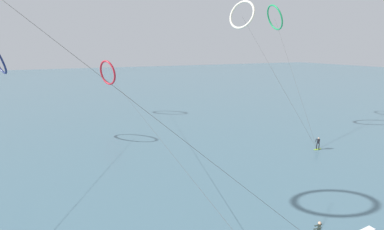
% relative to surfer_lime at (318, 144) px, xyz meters
% --- Properties ---
extents(sea_water, '(400.00, 200.00, 0.08)m').
position_rel_surfer_lime_xyz_m(sea_water, '(-21.11, 79.95, -0.78)').
color(sea_water, slate).
rests_on(sea_water, ground).
extents(surfer_lime, '(1.40, 0.72, 1.70)m').
position_rel_surfer_lime_xyz_m(surfer_lime, '(0.00, 0.00, 0.00)').
color(surfer_lime, '#8CC62D').
rests_on(surfer_lime, ground).
extents(kite_ivory, '(5.96, 15.38, 20.79)m').
position_rel_surfer_lime_xyz_m(kite_ivory, '(-4.35, 12.96, 17.72)').
color(kite_ivory, silver).
rests_on(kite_ivory, ground).
extents(kite_crimson, '(3.85, 51.09, 11.23)m').
position_rel_surfer_lime_xyz_m(kite_crimson, '(-22.59, 32.32, 7.89)').
color(kite_crimson, red).
rests_on(kite_crimson, ground).
extents(kite_emerald, '(6.64, 19.02, 21.11)m').
position_rel_surfer_lime_xyz_m(kite_emerald, '(5.13, 16.46, 18.03)').
color(kite_emerald, '#199351').
rests_on(kite_emerald, ground).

